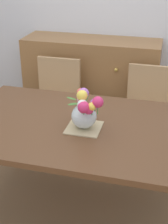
{
  "coord_description": "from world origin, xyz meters",
  "views": [
    {
      "loc": [
        0.55,
        -1.87,
        1.83
      ],
      "look_at": [
        0.07,
        -0.04,
        0.88
      ],
      "focal_mm": 52.41,
      "sensor_mm": 36.0,
      "label": 1
    }
  ],
  "objects_px": {
    "dresser": "(91,85)",
    "chair_right": "(148,109)",
    "chair_left": "(56,99)",
    "dining_table": "(75,135)",
    "flower_vase": "(85,111)"
  },
  "relations": [
    {
      "from": "chair_left",
      "to": "dresser",
      "type": "height_order",
      "value": "dresser"
    },
    {
      "from": "dining_table",
      "to": "dresser",
      "type": "distance_m",
      "value": 1.36
    },
    {
      "from": "chair_left",
      "to": "chair_right",
      "type": "relative_size",
      "value": 1.0
    },
    {
      "from": "dresser",
      "to": "chair_left",
      "type": "bearing_deg",
      "value": -115.82
    },
    {
      "from": "dining_table",
      "to": "flower_vase",
      "type": "bearing_deg",
      "value": -34.72
    },
    {
      "from": "dining_table",
      "to": "dresser",
      "type": "relative_size",
      "value": 1.14
    },
    {
      "from": "chair_right",
      "to": "dining_table",
      "type": "bearing_deg",
      "value": 62.68
    },
    {
      "from": "dining_table",
      "to": "chair_right",
      "type": "bearing_deg",
      "value": 62.68
    },
    {
      "from": "chair_right",
      "to": "dresser",
      "type": "height_order",
      "value": "dresser"
    },
    {
      "from": "chair_left",
      "to": "chair_right",
      "type": "bearing_deg",
      "value": -180.0
    },
    {
      "from": "chair_left",
      "to": "chair_right",
      "type": "height_order",
      "value": "same"
    },
    {
      "from": "dining_table",
      "to": "chair_right",
      "type": "distance_m",
      "value": 0.97
    },
    {
      "from": "chair_left",
      "to": "chair_right",
      "type": "distance_m",
      "value": 0.88
    },
    {
      "from": "chair_right",
      "to": "dresser",
      "type": "relative_size",
      "value": 0.64
    },
    {
      "from": "dresser",
      "to": "chair_right",
      "type": "bearing_deg",
      "value": -36.49
    }
  ]
}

